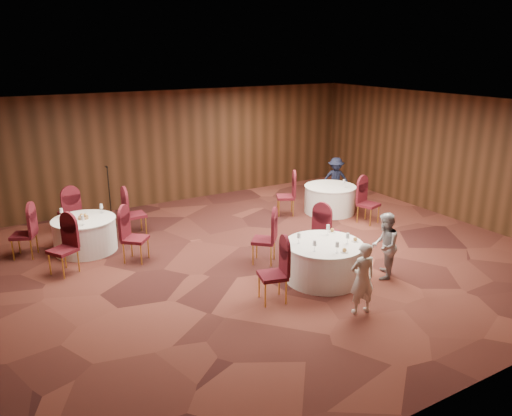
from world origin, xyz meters
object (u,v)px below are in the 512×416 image
table_right (330,199)px  mic_stand (111,209)px  woman_a (362,278)px  table_main (323,261)px  woman_b (384,246)px  man_c (336,179)px  table_left (85,234)px

table_right → mic_stand: 5.77m
mic_stand → woman_a: mic_stand is taller
table_main → mic_stand: (-2.73, 5.13, 0.07)m
table_main → woman_b: woman_b is taller
table_right → man_c: 1.19m
table_right → man_c: bearing=43.8°
table_right → woman_a: (-2.97, -4.60, 0.26)m
mic_stand → table_main: bearing=-62.0°
table_right → woman_b: size_ratio=1.06×
table_main → table_left: bearing=133.8°
woman_a → woman_b: size_ratio=0.96×
table_main → man_c: 5.40m
table_left → table_right: 6.40m
man_c → table_main: bearing=-92.7°
woman_a → woman_b: bearing=-138.0°
table_left → woman_b: bearing=-42.6°
man_c → woman_a: bearing=-86.5°
mic_stand → woman_b: size_ratio=1.18×
mic_stand → woman_b: mic_stand is taller
table_right → woman_a: bearing=-122.8°
table_left → woman_a: (3.41, -5.17, 0.26)m
table_left → table_main: bearing=-46.2°
table_main → woman_a: 1.40m
table_right → table_left: bearing=174.9°
table_right → woman_a: woman_a is taller
table_left → woman_a: size_ratio=1.08×
table_main → mic_stand: size_ratio=0.98×
table_main → table_right: same height
mic_stand → table_right: bearing=-19.0°
woman_a → man_c: (3.81, 5.40, 0.01)m
woman_a → man_c: bearing=-115.7°
table_main → table_right: 4.24m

